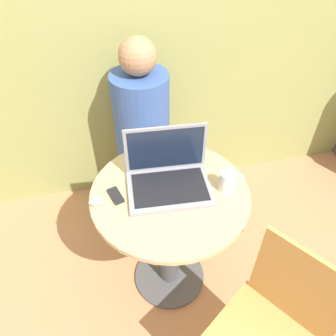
# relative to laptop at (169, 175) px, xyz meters

# --- Properties ---
(ground_plane) EXTENTS (12.00, 12.00, 0.00)m
(ground_plane) POSITION_rel_laptop_xyz_m (-0.01, -0.05, -0.80)
(ground_plane) COLOR tan
(back_wall) EXTENTS (7.00, 0.05, 2.60)m
(back_wall) POSITION_rel_laptop_xyz_m (-0.01, 0.83, 0.50)
(back_wall) COLOR #939956
(back_wall) RESTS_ON ground_plane
(round_table) EXTENTS (0.73, 0.73, 0.75)m
(round_table) POSITION_rel_laptop_xyz_m (-0.01, -0.05, -0.29)
(round_table) COLOR #4C4C51
(round_table) RESTS_ON ground_plane
(laptop) EXTENTS (0.39, 0.29, 0.26)m
(laptop) POSITION_rel_laptop_xyz_m (0.00, 0.00, 0.00)
(laptop) COLOR gray
(laptop) RESTS_ON round_table
(cell_phone) EXTENTS (0.07, 0.11, 0.02)m
(cell_phone) POSITION_rel_laptop_xyz_m (-0.25, -0.03, -0.05)
(cell_phone) COLOR black
(cell_phone) RESTS_ON round_table
(computer_mouse) EXTENTS (0.07, 0.04, 0.03)m
(computer_mouse) POSITION_rel_laptop_xyz_m (-0.34, -0.06, -0.04)
(computer_mouse) COLOR #B2B2B7
(computer_mouse) RESTS_ON round_table
(coffee_cup) EXTENTS (0.12, 0.07, 0.10)m
(coffee_cup) POSITION_rel_laptop_xyz_m (0.25, -0.09, -0.00)
(coffee_cup) COLOR white
(coffee_cup) RESTS_ON round_table
(chair_empty) EXTENTS (0.56, 0.56, 0.86)m
(chair_empty) POSITION_rel_laptop_xyz_m (0.29, -0.62, -0.36)
(chair_empty) COLOR tan
(chair_empty) RESTS_ON ground_plane
(person_seated) EXTENTS (0.36, 0.52, 1.23)m
(person_seated) POSITION_rel_laptop_xyz_m (-0.03, 0.62, -0.28)
(person_seated) COLOR brown
(person_seated) RESTS_ON ground_plane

